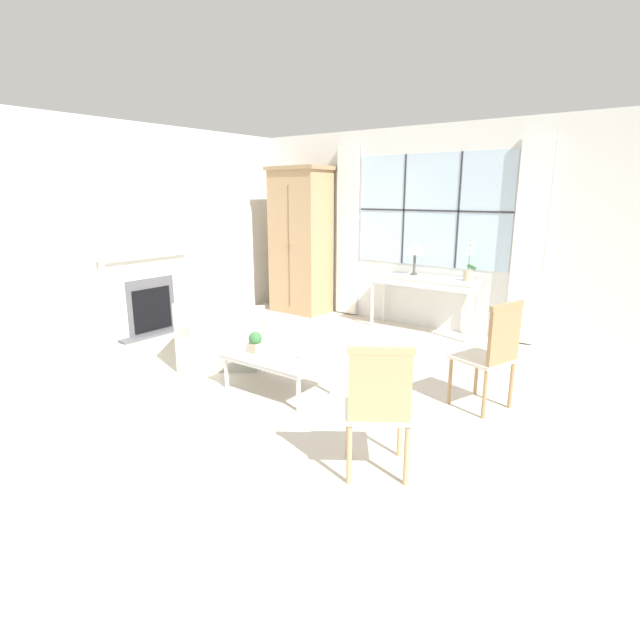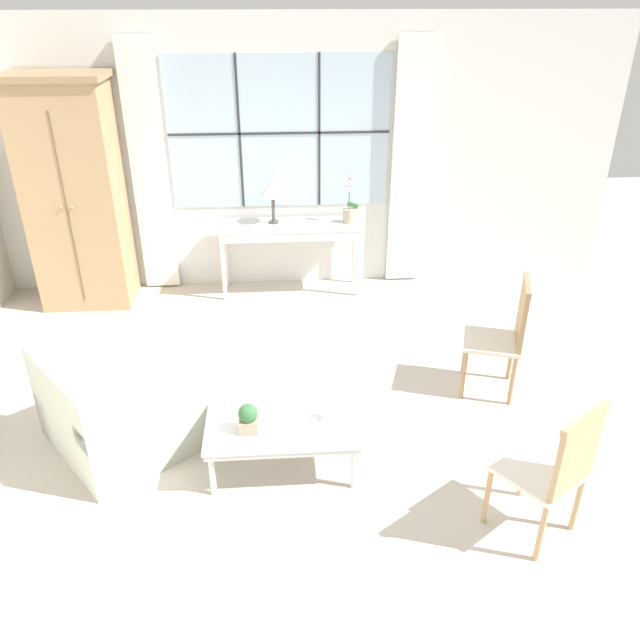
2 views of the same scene
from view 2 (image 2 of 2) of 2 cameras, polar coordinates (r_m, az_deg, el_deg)
The scene contains 12 objects.
ground_plane at distance 4.65m, azimuth -2.56°, elevation -11.84°, with size 14.00×14.00×0.00m, color #BCB2A3.
wall_back_windowed at distance 6.77m, azimuth -3.66°, elevation 14.55°, with size 7.20×0.14×2.80m.
armoire at distance 6.79m, azimuth -21.52°, elevation 10.58°, with size 0.97×0.65×2.30m.
console_table at distance 6.70m, azimuth -2.78°, elevation 8.10°, with size 1.51×0.42×0.78m.
table_lamp at distance 6.58m, azimuth -4.35°, elevation 11.83°, with size 0.26×0.26×0.46m.
potted_orchid at distance 6.65m, azimuth 2.68°, elevation 10.42°, with size 0.17×0.13×0.53m.
armchair_upholstered at distance 4.79m, azimuth -18.11°, elevation -8.15°, with size 1.29×1.31×0.77m.
side_chair_wooden at distance 5.19m, azimuth 16.64°, elevation -0.95°, with size 0.55×0.55×1.00m.
accent_chair_wooden at distance 3.93m, azimuth 20.73°, elevation -12.37°, with size 0.61×0.61×0.97m.
coffee_table at distance 4.32m, azimuth -3.48°, elevation -9.71°, with size 1.03×0.61×0.38m.
potted_plant_small at distance 4.18m, azimuth -6.58°, elevation -8.88°, with size 0.13×0.13×0.20m.
pillar_candle at distance 4.29m, azimuth 0.60°, elevation -8.52°, with size 0.11×0.11×0.10m.
Camera 2 is at (-0.05, -3.57, 2.98)m, focal length 35.00 mm.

